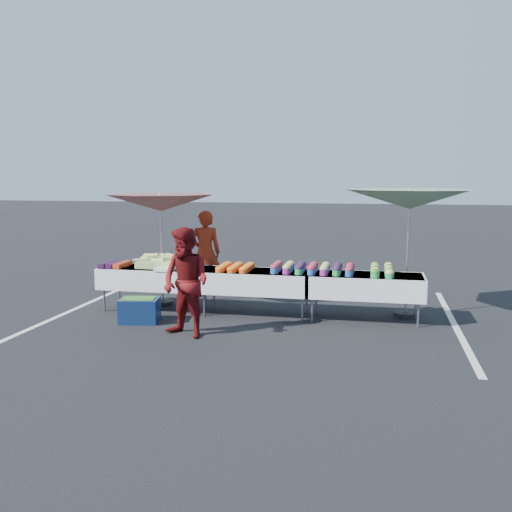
% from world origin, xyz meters
% --- Properties ---
extents(ground, '(80.00, 80.00, 0.00)m').
position_xyz_m(ground, '(0.00, 0.00, 0.00)').
color(ground, black).
extents(stripe_left, '(0.10, 5.00, 0.00)m').
position_xyz_m(stripe_left, '(-3.20, 0.00, 0.00)').
color(stripe_left, silver).
rests_on(stripe_left, ground).
extents(stripe_right, '(0.10, 5.00, 0.00)m').
position_xyz_m(stripe_right, '(3.20, 0.00, 0.00)').
color(stripe_right, silver).
rests_on(stripe_right, ground).
extents(table_left, '(1.86, 0.81, 0.75)m').
position_xyz_m(table_left, '(-1.80, 0.00, 0.58)').
color(table_left, white).
rests_on(table_left, ground).
extents(table_center, '(1.86, 0.81, 0.75)m').
position_xyz_m(table_center, '(0.00, 0.00, 0.58)').
color(table_center, white).
rests_on(table_center, ground).
extents(table_right, '(1.86, 0.81, 0.75)m').
position_xyz_m(table_right, '(1.80, 0.00, 0.58)').
color(table_right, white).
rests_on(table_right, ground).
extents(berry_punnets, '(0.40, 0.54, 0.08)m').
position_xyz_m(berry_punnets, '(-2.51, -0.06, 0.79)').
color(berry_punnets, black).
rests_on(berry_punnets, table_left).
extents(corn_pile, '(1.16, 0.57, 0.26)m').
position_xyz_m(corn_pile, '(-1.55, 0.05, 0.84)').
color(corn_pile, '#A7C464').
rests_on(corn_pile, table_left).
extents(plastic_bags, '(0.30, 0.25, 0.05)m').
position_xyz_m(plastic_bags, '(-1.50, -0.30, 0.78)').
color(plastic_bags, white).
rests_on(plastic_bags, table_left).
extents(carrot_bowls, '(0.55, 0.69, 0.11)m').
position_xyz_m(carrot_bowls, '(-0.35, -0.01, 0.80)').
color(carrot_bowls, '#C84816').
rests_on(carrot_bowls, table_center).
extents(potato_cups, '(1.34, 0.58, 0.16)m').
position_xyz_m(potato_cups, '(0.95, 0.00, 0.83)').
color(potato_cups, '#214F9E').
rests_on(potato_cups, table_right).
extents(bean_baskets, '(0.36, 0.86, 0.15)m').
position_xyz_m(bean_baskets, '(2.06, 0.08, 0.82)').
color(bean_baskets, green).
rests_on(bean_baskets, table_right).
extents(vendor, '(0.70, 0.58, 1.67)m').
position_xyz_m(vendor, '(-1.31, 1.39, 0.83)').
color(vendor, '#9A2711').
rests_on(vendor, ground).
extents(customer, '(0.95, 0.85, 1.60)m').
position_xyz_m(customer, '(-0.72, -1.50, 0.80)').
color(customer, '#630E11').
rests_on(customer, ground).
extents(umbrella_left, '(2.05, 2.05, 2.02)m').
position_xyz_m(umbrella_left, '(-1.82, 0.40, 1.83)').
color(umbrella_left, black).
rests_on(umbrella_left, ground).
extents(umbrella_right, '(2.39, 2.39, 2.13)m').
position_xyz_m(umbrella_right, '(2.46, 0.40, 1.93)').
color(umbrella_right, black).
rests_on(umbrella_right, ground).
extents(storage_bin, '(0.67, 0.53, 0.40)m').
position_xyz_m(storage_bin, '(-1.72, -0.87, 0.20)').
color(storage_bin, '#0E2248').
rests_on(storage_bin, ground).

